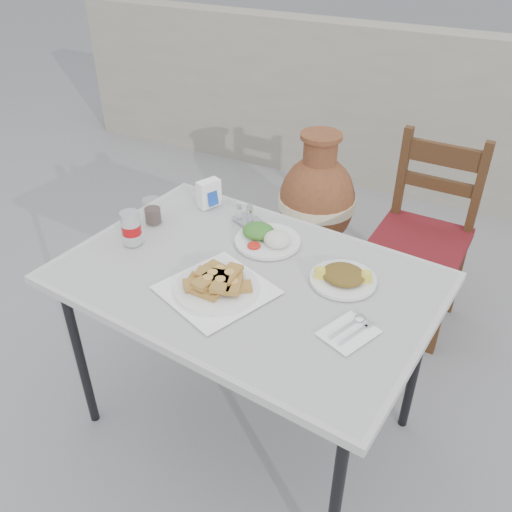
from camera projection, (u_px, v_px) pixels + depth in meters
The scene contains 13 objects.
ground at pixel (272, 416), 2.46m from camera, with size 80.00×80.00×0.00m, color slate.
cafe_table at pixel (246, 286), 2.01m from camera, with size 1.43×1.04×0.82m.
pide_plate at pixel (216, 283), 1.88m from camera, with size 0.44×0.44×0.07m.
salad_rice_plate at pixel (267, 237), 2.14m from camera, with size 0.26×0.26×0.07m.
salad_chopped_plate at pixel (343, 277), 1.93m from camera, with size 0.24×0.24×0.05m.
soda_can at pixel (131, 228), 2.11m from camera, with size 0.08×0.08×0.14m.
cola_glass at pixel (153, 212), 2.26m from camera, with size 0.08×0.08×0.11m.
napkin_holder at pixel (209, 193), 2.37m from camera, with size 0.09×0.11×0.12m.
condiment_caddy at pixel (247, 216), 2.27m from camera, with size 0.13×0.12×0.08m.
cutlery_napkin at pixel (351, 330), 1.72m from camera, with size 0.19×0.21×0.01m.
chair at pixel (423, 235), 2.76m from camera, with size 0.46×0.46×1.01m.
terracotta_urn at pixel (317, 202), 3.33m from camera, with size 0.47×0.47×0.83m.
back_wall at pixel (424, 117), 3.95m from camera, with size 6.00×0.25×1.20m, color gray.
Camera 1 is at (0.69, -1.47, 1.98)m, focal length 38.00 mm.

